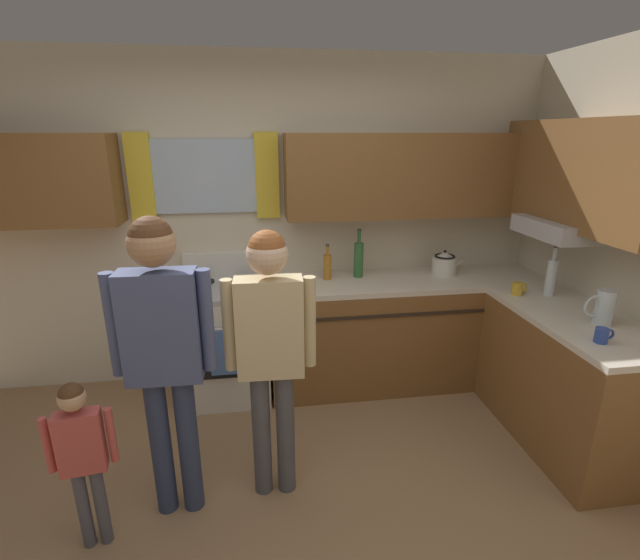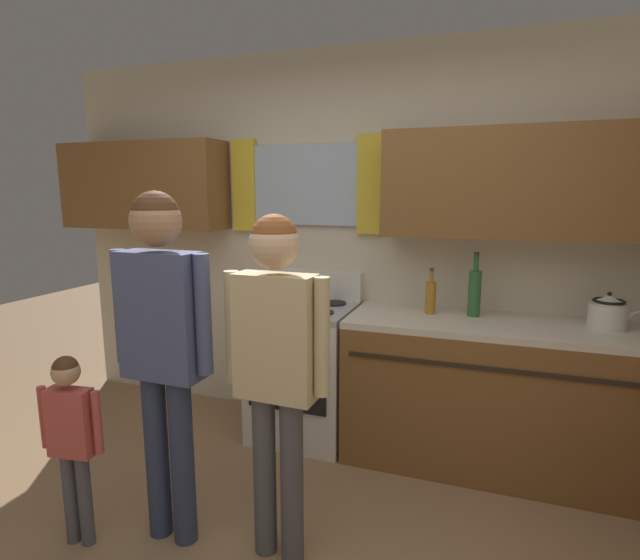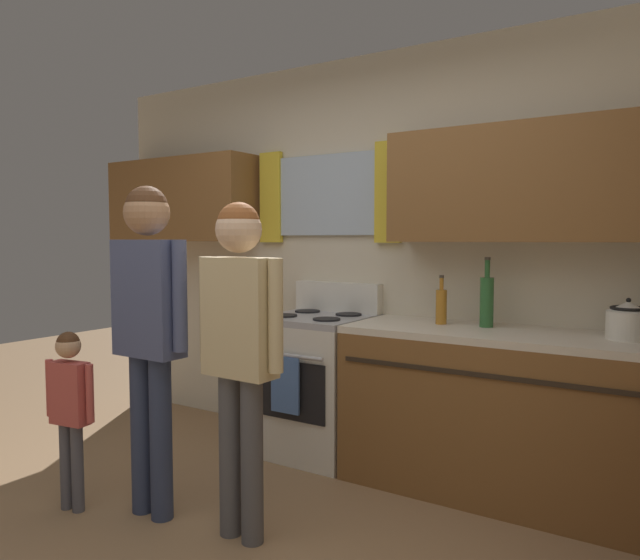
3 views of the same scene
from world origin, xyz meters
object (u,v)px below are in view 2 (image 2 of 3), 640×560
(adult_in_plaid, at_px, (276,350))
(small_child, at_px, (71,429))
(stove_oven, at_px, (305,368))
(bottle_oil_amber, at_px, (431,296))
(stovetop_kettle, at_px, (608,312))
(adult_holding_child, at_px, (162,329))
(bottle_wine_green, at_px, (475,292))

(adult_in_plaid, bearing_deg, small_child, -165.21)
(stove_oven, relative_size, adult_in_plaid, 0.70)
(bottle_oil_amber, bearing_deg, small_child, -134.50)
(bottle_oil_amber, distance_m, small_child, 2.08)
(bottle_oil_amber, bearing_deg, stovetop_kettle, -0.84)
(stove_oven, relative_size, adult_holding_child, 0.66)
(bottle_wine_green, bearing_deg, stove_oven, -174.55)
(adult_in_plaid, height_order, small_child, adult_in_plaid)
(stove_oven, distance_m, adult_in_plaid, 1.28)
(adult_holding_child, bearing_deg, bottle_oil_amber, 50.71)
(bottle_wine_green, xyz_separation_m, small_child, (-1.69, -1.48, -0.47))
(bottle_wine_green, relative_size, adult_holding_child, 0.24)
(bottle_wine_green, bearing_deg, stovetop_kettle, -3.17)
(bottle_oil_amber, relative_size, adult_in_plaid, 0.18)
(adult_in_plaid, bearing_deg, bottle_wine_green, 58.30)
(adult_holding_child, bearing_deg, adult_in_plaid, 6.38)
(bottle_oil_amber, relative_size, stovetop_kettle, 1.04)
(bottle_wine_green, distance_m, small_child, 2.29)
(small_child, bearing_deg, stovetop_kettle, 30.95)
(adult_holding_child, height_order, small_child, adult_holding_child)
(bottle_oil_amber, bearing_deg, adult_holding_child, -129.29)
(adult_in_plaid, relative_size, small_child, 1.68)
(stovetop_kettle, bearing_deg, adult_holding_child, -148.03)
(adult_holding_child, relative_size, small_child, 1.79)
(bottle_wine_green, height_order, adult_in_plaid, adult_in_plaid)
(bottle_oil_amber, height_order, bottle_wine_green, bottle_wine_green)
(stove_oven, xyz_separation_m, small_child, (-0.61, -1.38, 0.11))
(adult_in_plaid, xyz_separation_m, small_child, (-0.92, -0.24, -0.40))
(bottle_oil_amber, xyz_separation_m, stovetop_kettle, (0.97, -0.01, -0.01))
(bottle_wine_green, xyz_separation_m, stovetop_kettle, (0.71, -0.04, -0.06))
(adult_holding_child, relative_size, adult_in_plaid, 1.06)
(bottle_oil_amber, xyz_separation_m, bottle_wine_green, (0.26, 0.03, 0.04))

